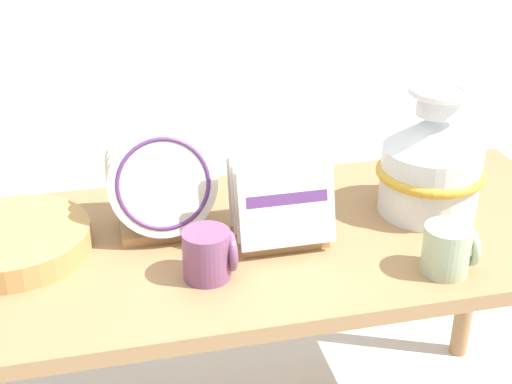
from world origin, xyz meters
name	(u,v)px	position (x,y,z in m)	size (l,w,h in m)	color
display_table	(256,266)	(0.00, 0.00, 0.60)	(1.57, 0.66, 0.68)	#9E754C
ceramic_vase	(432,161)	(0.42, 0.03, 0.81)	(0.25, 0.25, 0.31)	silver
dish_rack_round_plates	(162,187)	(-0.20, 0.07, 0.80)	(0.24, 0.18, 0.25)	tan
dish_rack_square_plates	(279,202)	(0.05, -0.02, 0.77)	(0.21, 0.18, 0.23)	tan
wicker_charger_stack	(12,241)	(-0.52, 0.05, 0.71)	(0.33, 0.33, 0.05)	tan
mug_plum_glaze	(209,254)	(-0.13, -0.14, 0.74)	(0.11, 0.10, 0.10)	#7A4770
mug_sage_glaze	(449,249)	(0.35, -0.23, 0.74)	(0.11, 0.10, 0.10)	#9EB28E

